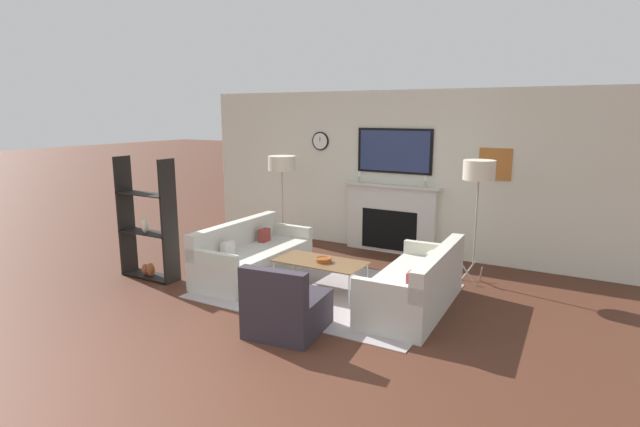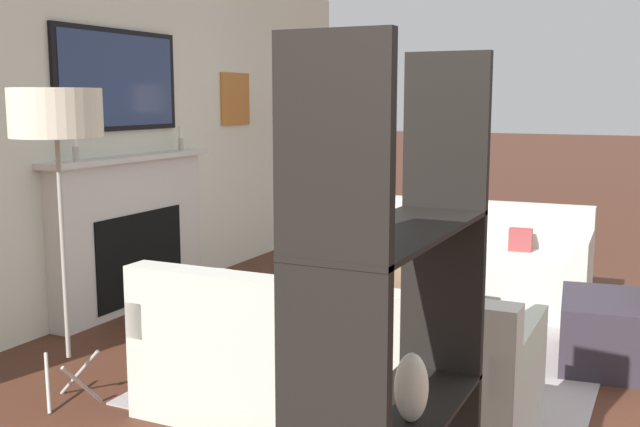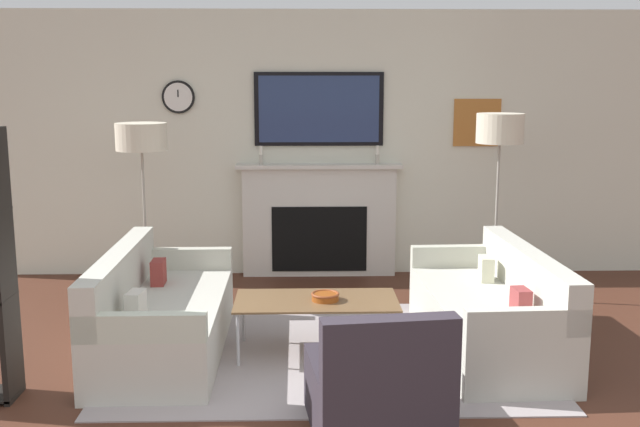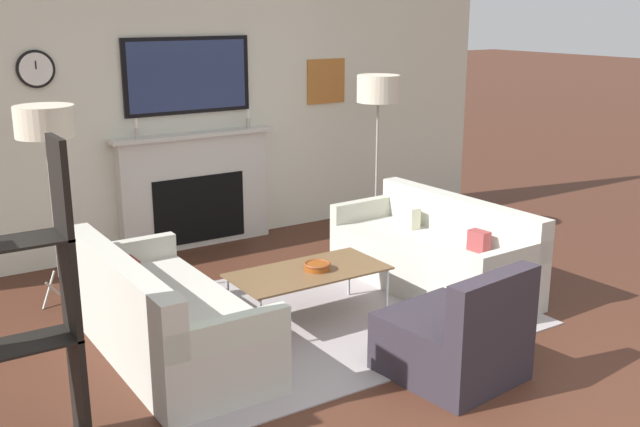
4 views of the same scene
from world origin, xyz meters
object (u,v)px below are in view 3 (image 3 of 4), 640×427
at_px(couch_right, 491,315).
at_px(coffee_table, 316,303).
at_px(floor_lamp_left, 141,139).
at_px(decorative_bowl, 325,296).
at_px(armchair, 378,391).
at_px(floor_lamp_right, 500,131).
at_px(couch_left, 160,318).

distance_m(couch_right, coffee_table, 1.32).
relative_size(couch_right, floor_lamp_left, 1.17).
bearing_deg(decorative_bowl, armchair, -78.50).
relative_size(couch_right, decorative_bowl, 9.19).
height_order(coffee_table, floor_lamp_right, floor_lamp_right).
distance_m(decorative_bowl, floor_lamp_left, 2.35).
height_order(armchair, floor_lamp_left, floor_lamp_left).
height_order(couch_left, decorative_bowl, couch_left).
distance_m(coffee_table, floor_lamp_right, 2.46).
distance_m(couch_right, floor_lamp_left, 3.36).
relative_size(couch_right, floor_lamp_right, 1.11).
relative_size(armchair, floor_lamp_right, 0.51).
height_order(coffee_table, decorative_bowl, decorative_bowl).
bearing_deg(couch_right, floor_lamp_right, 74.64).
bearing_deg(coffee_table, floor_lamp_left, 138.12).
xyz_separation_m(armchair, decorative_bowl, (-0.26, 1.27, 0.19)).
xyz_separation_m(couch_left, floor_lamp_left, (-0.36, 1.34, 1.22)).
bearing_deg(decorative_bowl, floor_lamp_right, 40.75).
height_order(decorative_bowl, floor_lamp_right, floor_lamp_right).
distance_m(couch_left, floor_lamp_left, 1.84).
distance_m(coffee_table, decorative_bowl, 0.09).
height_order(armchair, decorative_bowl, armchair).
relative_size(armchair, decorative_bowl, 4.21).
relative_size(couch_left, floor_lamp_right, 1.10).
xyz_separation_m(couch_right, armchair, (-0.99, -1.33, -0.02)).
xyz_separation_m(couch_right, floor_lamp_left, (-2.83, 1.33, 1.21)).
xyz_separation_m(couch_left, floor_lamp_right, (2.84, 1.34, 1.28)).
xyz_separation_m(couch_left, coffee_table, (1.16, -0.03, 0.12)).
height_order(couch_left, couch_right, couch_left).
bearing_deg(decorative_bowl, floor_lamp_left, 138.85).
bearing_deg(floor_lamp_right, couch_right, -105.36).
relative_size(armchair, coffee_table, 0.73).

